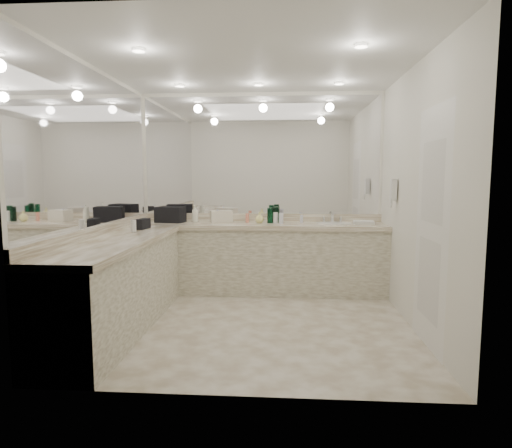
# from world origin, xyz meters

# --- Properties ---
(floor) EXTENTS (3.20, 3.20, 0.00)m
(floor) POSITION_xyz_m (0.00, 0.00, 0.00)
(floor) COLOR beige
(floor) RESTS_ON ground
(ceiling) EXTENTS (3.20, 3.20, 0.00)m
(ceiling) POSITION_xyz_m (0.00, 0.00, 2.60)
(ceiling) COLOR white
(ceiling) RESTS_ON floor
(wall_back) EXTENTS (3.20, 0.02, 2.60)m
(wall_back) POSITION_xyz_m (0.00, 1.50, 1.30)
(wall_back) COLOR silver
(wall_back) RESTS_ON floor
(wall_left) EXTENTS (0.02, 3.00, 2.60)m
(wall_left) POSITION_xyz_m (-1.60, 0.00, 1.30)
(wall_left) COLOR silver
(wall_left) RESTS_ON floor
(wall_right) EXTENTS (0.02, 3.00, 2.60)m
(wall_right) POSITION_xyz_m (1.60, 0.00, 1.30)
(wall_right) COLOR silver
(wall_right) RESTS_ON floor
(vanity_back_base) EXTENTS (3.20, 0.60, 0.84)m
(vanity_back_base) POSITION_xyz_m (0.00, 1.20, 0.42)
(vanity_back_base) COLOR silver
(vanity_back_base) RESTS_ON floor
(vanity_back_top) EXTENTS (3.20, 0.64, 0.06)m
(vanity_back_top) POSITION_xyz_m (0.00, 1.19, 0.87)
(vanity_back_top) COLOR #EFE5CF
(vanity_back_top) RESTS_ON vanity_back_base
(vanity_left_base) EXTENTS (0.60, 2.40, 0.84)m
(vanity_left_base) POSITION_xyz_m (-1.30, -0.30, 0.42)
(vanity_left_base) COLOR silver
(vanity_left_base) RESTS_ON floor
(vanity_left_top) EXTENTS (0.64, 2.42, 0.06)m
(vanity_left_top) POSITION_xyz_m (-1.29, -0.30, 0.87)
(vanity_left_top) COLOR #EFE5CF
(vanity_left_top) RESTS_ON vanity_left_base
(backsplash_back) EXTENTS (3.20, 0.04, 0.10)m
(backsplash_back) POSITION_xyz_m (0.00, 1.48, 0.95)
(backsplash_back) COLOR #EFE5CF
(backsplash_back) RESTS_ON vanity_back_top
(backsplash_left) EXTENTS (0.04, 3.00, 0.10)m
(backsplash_left) POSITION_xyz_m (-1.58, 0.00, 0.95)
(backsplash_left) COLOR #EFE5CF
(backsplash_left) RESTS_ON vanity_left_top
(mirror_back) EXTENTS (3.12, 0.01, 1.55)m
(mirror_back) POSITION_xyz_m (0.00, 1.49, 1.77)
(mirror_back) COLOR white
(mirror_back) RESTS_ON wall_back
(mirror_left) EXTENTS (0.01, 2.92, 1.55)m
(mirror_left) POSITION_xyz_m (-1.59, 0.00, 1.77)
(mirror_left) COLOR white
(mirror_left) RESTS_ON wall_left
(sink) EXTENTS (0.44, 0.44, 0.03)m
(sink) POSITION_xyz_m (0.95, 1.20, 0.90)
(sink) COLOR white
(sink) RESTS_ON vanity_back_top
(faucet) EXTENTS (0.24, 0.16, 0.14)m
(faucet) POSITION_xyz_m (0.95, 1.41, 0.97)
(faucet) COLOR silver
(faucet) RESTS_ON vanity_back_top
(wall_phone) EXTENTS (0.06, 0.10, 0.24)m
(wall_phone) POSITION_xyz_m (1.56, 0.70, 1.35)
(wall_phone) COLOR white
(wall_phone) RESTS_ON wall_right
(door) EXTENTS (0.02, 0.82, 2.10)m
(door) POSITION_xyz_m (1.59, -0.50, 1.05)
(door) COLOR white
(door) RESTS_ON wall_right
(black_toiletry_bag) EXTENTS (0.39, 0.29, 0.21)m
(black_toiletry_bag) POSITION_xyz_m (-1.18, 1.23, 1.00)
(black_toiletry_bag) COLOR black
(black_toiletry_bag) RESTS_ON vanity_back_top
(black_bag_spill) EXTENTS (0.13, 0.22, 0.11)m
(black_bag_spill) POSITION_xyz_m (-1.30, 0.49, 0.96)
(black_bag_spill) COLOR black
(black_bag_spill) RESTS_ON vanity_left_top
(cream_cosmetic_case) EXTENTS (0.32, 0.25, 0.16)m
(cream_cosmetic_case) POSITION_xyz_m (-0.50, 1.23, 0.98)
(cream_cosmetic_case) COLOR beige
(cream_cosmetic_case) RESTS_ON vanity_back_top
(hand_towel) EXTENTS (0.26, 0.18, 0.04)m
(hand_towel) POSITION_xyz_m (1.32, 1.19, 0.92)
(hand_towel) COLOR white
(hand_towel) RESTS_ON vanity_back_top
(lotion_left) EXTENTS (0.05, 0.05, 0.13)m
(lotion_left) POSITION_xyz_m (-1.30, 0.20, 0.96)
(lotion_left) COLOR white
(lotion_left) RESTS_ON vanity_left_top
(soap_bottle_a) EXTENTS (0.11, 0.11, 0.23)m
(soap_bottle_a) POSITION_xyz_m (-0.85, 1.25, 1.01)
(soap_bottle_a) COLOR white
(soap_bottle_a) RESTS_ON vanity_back_top
(soap_bottle_b) EXTENTS (0.08, 0.08, 0.18)m
(soap_bottle_b) POSITION_xyz_m (-0.55, 1.22, 0.99)
(soap_bottle_b) COLOR white
(soap_bottle_b) RESTS_ON vanity_back_top
(soap_bottle_c) EXTENTS (0.12, 0.12, 0.14)m
(soap_bottle_c) POSITION_xyz_m (-0.00, 1.21, 0.97)
(soap_bottle_c) COLOR #F2EC8A
(soap_bottle_c) RESTS_ON vanity_back_top
(green_bottle_0) EXTENTS (0.07, 0.07, 0.20)m
(green_bottle_0) POSITION_xyz_m (0.19, 1.28, 1.00)
(green_bottle_0) COLOR #094225
(green_bottle_0) RESTS_ON vanity_back_top
(green_bottle_1) EXTENTS (0.07, 0.07, 0.19)m
(green_bottle_1) POSITION_xyz_m (0.22, 1.32, 0.99)
(green_bottle_1) COLOR #094225
(green_bottle_1) RESTS_ON vanity_back_top
(green_bottle_2) EXTENTS (0.07, 0.07, 0.21)m
(green_bottle_2) POSITION_xyz_m (0.21, 1.24, 1.00)
(green_bottle_2) COLOR #094225
(green_bottle_2) RESTS_ON vanity_back_top
(green_bottle_3) EXTENTS (0.07, 0.07, 0.20)m
(green_bottle_3) POSITION_xyz_m (0.13, 1.21, 1.00)
(green_bottle_3) COLOR #094225
(green_bottle_3) RESTS_ON vanity_back_top
(amenity_bottle_0) EXTENTS (0.06, 0.06, 0.14)m
(amenity_bottle_0) POSITION_xyz_m (0.28, 1.15, 0.97)
(amenity_bottle_0) COLOR silver
(amenity_bottle_0) RESTS_ON vanity_back_top
(amenity_bottle_1) EXTENTS (0.05, 0.05, 0.09)m
(amenity_bottle_1) POSITION_xyz_m (-1.06, 1.13, 0.94)
(amenity_bottle_1) COLOR #E57F66
(amenity_bottle_1) RESTS_ON vanity_back_top
(amenity_bottle_2) EXTENTS (0.04, 0.04, 0.10)m
(amenity_bottle_2) POSITION_xyz_m (0.54, 1.27, 0.95)
(amenity_bottle_2) COLOR silver
(amenity_bottle_2) RESTS_ON vanity_back_top
(amenity_bottle_3) EXTENTS (0.06, 0.06, 0.14)m
(amenity_bottle_3) POSITION_xyz_m (0.21, 1.19, 0.97)
(amenity_bottle_3) COLOR white
(amenity_bottle_3) RESTS_ON vanity_back_top
(amenity_bottle_4) EXTENTS (0.05, 0.05, 0.12)m
(amenity_bottle_4) POSITION_xyz_m (-0.17, 1.27, 0.96)
(amenity_bottle_4) COLOR #E57F66
(amenity_bottle_4) RESTS_ON vanity_back_top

